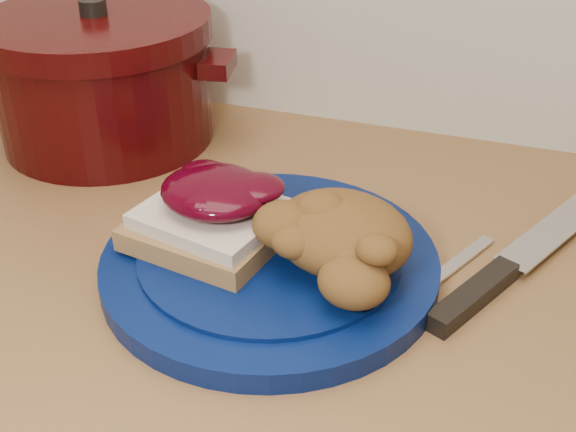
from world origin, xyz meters
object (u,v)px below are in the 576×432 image
(dutch_oven, at_px, (103,78))
(chef_knife, at_px, (499,275))
(butter_knife, at_px, (443,274))
(plate, at_px, (270,264))
(pepper_grinder, at_px, (75,62))

(dutch_oven, bearing_deg, chef_knife, -17.14)
(chef_knife, height_order, butter_knife, chef_knife)
(chef_knife, relative_size, butter_knife, 1.80)
(plate, xyz_separation_m, butter_knife, (0.15, 0.04, -0.01))
(chef_knife, relative_size, dutch_oven, 0.89)
(dutch_oven, height_order, pepper_grinder, dutch_oven)
(plate, relative_size, dutch_oven, 0.95)
(dutch_oven, bearing_deg, butter_knife, -19.68)
(chef_knife, height_order, pepper_grinder, pepper_grinder)
(chef_knife, relative_size, pepper_grinder, 2.19)
(plate, height_order, butter_knife, plate)
(plate, relative_size, butter_knife, 1.91)
(butter_knife, xyz_separation_m, dutch_oven, (-0.43, 0.15, 0.07))
(dutch_oven, bearing_deg, pepper_grinder, 142.87)
(pepper_grinder, bearing_deg, dutch_oven, -37.13)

